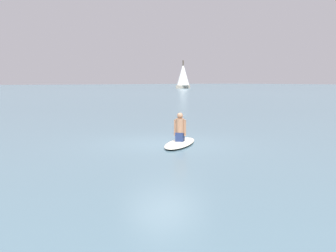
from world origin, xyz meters
name	(u,v)px	position (x,y,z in m)	size (l,w,h in m)	color
ground_plane	(165,144)	(0.00, 0.00, 0.00)	(400.00, 400.00, 0.00)	slate
surfboard	(180,143)	(-0.26, 0.50, 0.06)	(2.72, 0.79, 0.13)	silver
person_paddler	(180,128)	(-0.26, 0.50, 0.56)	(0.40, 0.39, 0.95)	navy
sailboat_near_left	(183,75)	(-62.42, -78.39, 3.50)	(5.03, 4.28, 7.47)	#B2A893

